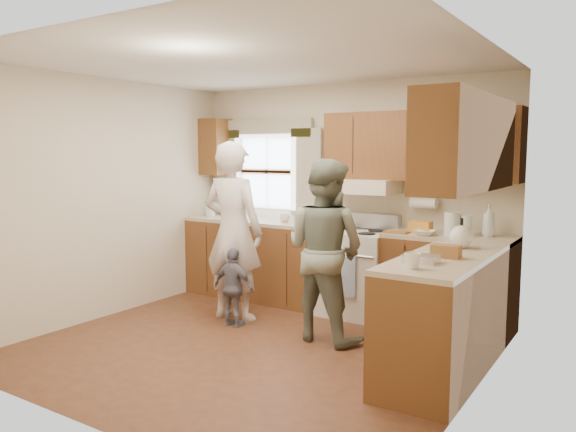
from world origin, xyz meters
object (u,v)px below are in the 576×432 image
Objects in this scene: stove at (356,271)px; child at (234,287)px; woman_right at (325,250)px; woman_left at (233,231)px.

stove is 1.34m from child.
woman_right is at bearing -170.82° from child.
woman_left is 1.10× the size of woman_right.
stove is at bearing -76.93° from woman_right.
woman_right reaches higher than stove.
child is (-0.94, -0.16, -0.44)m from woman_right.
child is (0.16, -0.20, -0.53)m from woman_left.
child is at bearing 124.18° from woman_left.
child is at bearing -128.66° from stove.
woman_left is 1.10m from woman_right.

